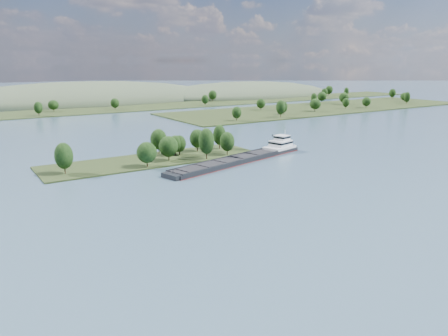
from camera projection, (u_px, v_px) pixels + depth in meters
ground at (224, 193)px, 150.76m from camera, size 1800.00×1800.00×0.00m
tree_island at (166, 150)px, 200.29m from camera, size 100.00×31.34×15.39m
right_bank at (326, 107)px, 418.96m from camera, size 320.00×90.00×15.14m
back_shoreline at (61, 112)px, 383.76m from camera, size 900.00×60.00×14.10m
hill_east at (246, 95)px, 573.11m from camera, size 260.00×140.00×36.00m
hill_west at (87, 101)px, 492.61m from camera, size 320.00×160.00×44.00m
cargo_barge at (246, 157)px, 201.01m from camera, size 81.41×29.58×11.03m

